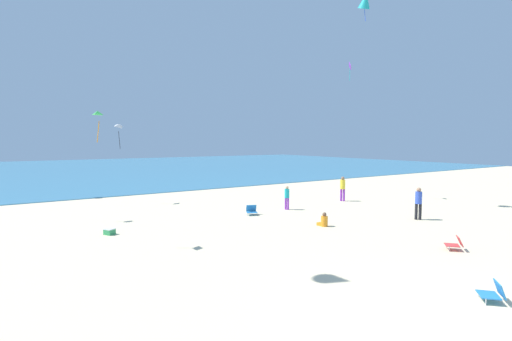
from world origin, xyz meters
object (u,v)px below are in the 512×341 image
at_px(person_1, 287,196).
at_px(kite_green, 98,113).
at_px(beach_chair_far_left, 493,292).
at_px(person_0, 324,221).
at_px(person_3, 418,201).
at_px(beach_chair_mid_beach, 252,210).
at_px(cooler_box, 110,231).
at_px(kite_white, 119,126).
at_px(person_2, 343,187).
at_px(beach_chair_far_right, 455,243).
at_px(kite_purple, 350,67).
at_px(kite_teal, 365,1).

relative_size(person_1, kite_green, 1.19).
height_order(beach_chair_far_left, kite_green, kite_green).
bearing_deg(person_0, person_3, -115.00).
xyz_separation_m(beach_chair_mid_beach, cooler_box, (-7.78, -0.30, -0.12)).
distance_m(person_1, kite_white, 11.91).
bearing_deg(kite_green, person_0, -12.13).
bearing_deg(person_3, beach_chair_far_left, -172.18).
xyz_separation_m(beach_chair_far_left, cooler_box, (-6.63, 13.04, -0.12)).
bearing_deg(person_0, person_2, -60.35).
height_order(person_2, kite_white, kite_white).
bearing_deg(kite_green, beach_chair_far_left, -56.40).
height_order(beach_chair_far_right, person_3, person_3).
bearing_deg(person_0, kite_green, 69.98).
relative_size(kite_purple, kite_white, 0.78).
bearing_deg(beach_chair_mid_beach, kite_green, -51.09).
height_order(kite_purple, kite_teal, kite_teal).
bearing_deg(person_2, beach_chair_far_right, 31.42).
relative_size(kite_teal, kite_white, 1.07).
bearing_deg(person_3, person_0, 127.40).
xyz_separation_m(cooler_box, kite_green, (-0.73, -1.95, 5.10)).
bearing_deg(beach_chair_far_left, kite_purple, -77.02).
bearing_deg(person_3, kite_teal, 44.19).
bearing_deg(kite_purple, kite_teal, -122.31).
xyz_separation_m(cooler_box, kite_purple, (17.03, 1.72, 9.28)).
distance_m(cooler_box, person_3, 15.53).
height_order(person_0, kite_green, kite_green).
xyz_separation_m(kite_purple, kite_teal, (-1.76, -2.78, 3.39)).
xyz_separation_m(cooler_box, person_1, (10.46, 0.50, 0.70)).
height_order(person_3, kite_white, kite_white).
relative_size(cooler_box, person_0, 0.78).
distance_m(person_0, person_3, 5.56).
relative_size(beach_chair_far_right, kite_purple, 0.60).
xyz_separation_m(beach_chair_mid_beach, kite_purple, (9.26, 1.42, 9.16)).
bearing_deg(kite_purple, person_0, -143.62).
relative_size(person_0, person_2, 0.41).
distance_m(beach_chair_mid_beach, person_2, 8.01).
bearing_deg(beach_chair_far_right, person_2, -66.55).
height_order(person_3, kite_purple, kite_purple).
relative_size(cooler_box, kite_white, 0.32).
bearing_deg(person_1, kite_green, 170.34).
xyz_separation_m(beach_chair_far_right, person_2, (5.26, 10.88, 0.71)).
distance_m(beach_chair_far_left, kite_purple, 20.25).
xyz_separation_m(person_0, kite_green, (-9.89, 2.13, 4.98)).
bearing_deg(person_3, kite_green, 130.63).
relative_size(person_3, kite_white, 1.01).
xyz_separation_m(kite_purple, kite_green, (-17.77, -3.67, -4.18)).
bearing_deg(person_2, person_1, -27.66).
xyz_separation_m(beach_chair_mid_beach, person_2, (7.94, 0.66, 0.73)).
distance_m(beach_chair_far_left, cooler_box, 14.63).
bearing_deg(kite_white, beach_chair_mid_beach, -57.80).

